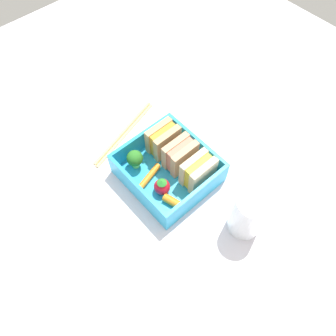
{
  "coord_description": "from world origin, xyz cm",
  "views": [
    {
      "loc": [
        22.17,
        -19.78,
        51.92
      ],
      "look_at": [
        0.0,
        0.0,
        2.7
      ],
      "focal_mm": 35.0,
      "sensor_mm": 36.0,
      "label": 1
    }
  ],
  "objects_px": {
    "sandwich_center_left": "(180,155)",
    "broccoli_floret": "(135,159)",
    "chopstick_pair": "(125,132)",
    "sandwich_center": "(198,172)",
    "carrot_stick_left": "(174,202)",
    "carrot_stick_far_left": "(150,176)",
    "drinking_glass": "(249,214)",
    "folded_napkin": "(77,225)",
    "sandwich_left": "(163,140)",
    "strawberry_far_left": "(162,186)"
  },
  "relations": [
    {
      "from": "sandwich_center_left",
      "to": "chopstick_pair",
      "type": "bearing_deg",
      "value": -168.08
    },
    {
      "from": "chopstick_pair",
      "to": "drinking_glass",
      "type": "distance_m",
      "value": 0.29
    },
    {
      "from": "sandwich_left",
      "to": "chopstick_pair",
      "type": "distance_m",
      "value": 0.1
    },
    {
      "from": "carrot_stick_far_left",
      "to": "drinking_glass",
      "type": "bearing_deg",
      "value": 20.19
    },
    {
      "from": "folded_napkin",
      "to": "drinking_glass",
      "type": "bearing_deg",
      "value": 48.62
    },
    {
      "from": "broccoli_floret",
      "to": "carrot_stick_far_left",
      "type": "height_order",
      "value": "broccoli_floret"
    },
    {
      "from": "sandwich_center",
      "to": "chopstick_pair",
      "type": "xyz_separation_m",
      "value": [
        -0.17,
        -0.03,
        -0.04
      ]
    },
    {
      "from": "carrot_stick_left",
      "to": "drinking_glass",
      "type": "xyz_separation_m",
      "value": [
        0.1,
        0.06,
        0.03
      ]
    },
    {
      "from": "drinking_glass",
      "to": "folded_napkin",
      "type": "distance_m",
      "value": 0.28
    },
    {
      "from": "sandwich_center_left",
      "to": "chopstick_pair",
      "type": "relative_size",
      "value": 0.32
    },
    {
      "from": "sandwich_left",
      "to": "strawberry_far_left",
      "type": "relative_size",
      "value": 1.66
    },
    {
      "from": "sandwich_center",
      "to": "drinking_glass",
      "type": "xyz_separation_m",
      "value": [
        0.11,
        0.0,
        0.01
      ]
    },
    {
      "from": "sandwich_left",
      "to": "sandwich_center_left",
      "type": "relative_size",
      "value": 1.0
    },
    {
      "from": "folded_napkin",
      "to": "chopstick_pair",
      "type": "bearing_deg",
      "value": 119.31
    },
    {
      "from": "sandwich_center_left",
      "to": "carrot_stick_left",
      "type": "height_order",
      "value": "sandwich_center_left"
    },
    {
      "from": "sandwich_left",
      "to": "carrot_stick_left",
      "type": "distance_m",
      "value": 0.12
    },
    {
      "from": "sandwich_left",
      "to": "carrot_stick_far_left",
      "type": "xyz_separation_m",
      "value": [
        0.03,
        -0.06,
        -0.02
      ]
    },
    {
      "from": "sandwich_center_left",
      "to": "sandwich_center",
      "type": "height_order",
      "value": "same"
    },
    {
      "from": "strawberry_far_left",
      "to": "folded_napkin",
      "type": "height_order",
      "value": "strawberry_far_left"
    },
    {
      "from": "sandwich_center",
      "to": "strawberry_far_left",
      "type": "distance_m",
      "value": 0.07
    },
    {
      "from": "sandwich_center",
      "to": "drinking_glass",
      "type": "height_order",
      "value": "drinking_glass"
    },
    {
      "from": "carrot_stick_far_left",
      "to": "strawberry_far_left",
      "type": "relative_size",
      "value": 1.59
    },
    {
      "from": "strawberry_far_left",
      "to": "chopstick_pair",
      "type": "height_order",
      "value": "strawberry_far_left"
    },
    {
      "from": "strawberry_far_left",
      "to": "drinking_glass",
      "type": "xyz_separation_m",
      "value": [
        0.13,
        0.06,
        0.02
      ]
    },
    {
      "from": "drinking_glass",
      "to": "strawberry_far_left",
      "type": "bearing_deg",
      "value": -155.0
    },
    {
      "from": "sandwich_center",
      "to": "carrot_stick_left",
      "type": "bearing_deg",
      "value": -81.98
    },
    {
      "from": "carrot_stick_left",
      "to": "broccoli_floret",
      "type": "bearing_deg",
      "value": 179.91
    },
    {
      "from": "sandwich_center_left",
      "to": "broccoli_floret",
      "type": "xyz_separation_m",
      "value": [
        -0.05,
        -0.06,
        -0.0
      ]
    },
    {
      "from": "sandwich_center_left",
      "to": "folded_napkin",
      "type": "distance_m",
      "value": 0.21
    },
    {
      "from": "drinking_glass",
      "to": "broccoli_floret",
      "type": "bearing_deg",
      "value": -162.47
    },
    {
      "from": "sandwich_center_left",
      "to": "sandwich_center",
      "type": "relative_size",
      "value": 1.0
    },
    {
      "from": "sandwich_left",
      "to": "carrot_stick_far_left",
      "type": "height_order",
      "value": "sandwich_left"
    },
    {
      "from": "broccoli_floret",
      "to": "chopstick_pair",
      "type": "height_order",
      "value": "broccoli_floret"
    },
    {
      "from": "sandwich_center",
      "to": "sandwich_left",
      "type": "bearing_deg",
      "value": 180.0
    },
    {
      "from": "folded_napkin",
      "to": "sandwich_center",
      "type": "bearing_deg",
      "value": 70.27
    },
    {
      "from": "sandwich_center",
      "to": "broccoli_floret",
      "type": "relative_size",
      "value": 1.45
    },
    {
      "from": "broccoli_floret",
      "to": "folded_napkin",
      "type": "bearing_deg",
      "value": -81.87
    },
    {
      "from": "sandwich_center",
      "to": "chopstick_pair",
      "type": "height_order",
      "value": "sandwich_center"
    },
    {
      "from": "sandwich_center_left",
      "to": "strawberry_far_left",
      "type": "distance_m",
      "value": 0.07
    },
    {
      "from": "sandwich_center",
      "to": "carrot_stick_far_left",
      "type": "bearing_deg",
      "value": -134.49
    },
    {
      "from": "broccoli_floret",
      "to": "carrot_stick_left",
      "type": "distance_m",
      "value": 0.1
    },
    {
      "from": "sandwich_center_left",
      "to": "carrot_stick_left",
      "type": "bearing_deg",
      "value": -49.28
    },
    {
      "from": "drinking_glass",
      "to": "sandwich_center_left",
      "type": "bearing_deg",
      "value": -179.18
    },
    {
      "from": "carrot_stick_left",
      "to": "strawberry_far_left",
      "type": "bearing_deg",
      "value": 176.3
    },
    {
      "from": "sandwich_left",
      "to": "drinking_glass",
      "type": "relative_size",
      "value": 0.62
    },
    {
      "from": "drinking_glass",
      "to": "carrot_stick_far_left",
      "type": "bearing_deg",
      "value": -159.81
    },
    {
      "from": "chopstick_pair",
      "to": "drinking_glass",
      "type": "xyz_separation_m",
      "value": [
        0.28,
        0.03,
        0.04
      ]
    },
    {
      "from": "sandwich_center_left",
      "to": "chopstick_pair",
      "type": "distance_m",
      "value": 0.14
    },
    {
      "from": "carrot_stick_left",
      "to": "folded_napkin",
      "type": "xyz_separation_m",
      "value": [
        -0.08,
        -0.14,
        -0.02
      ]
    },
    {
      "from": "drinking_glass",
      "to": "carrot_stick_left",
      "type": "bearing_deg",
      "value": -147.32
    }
  ]
}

